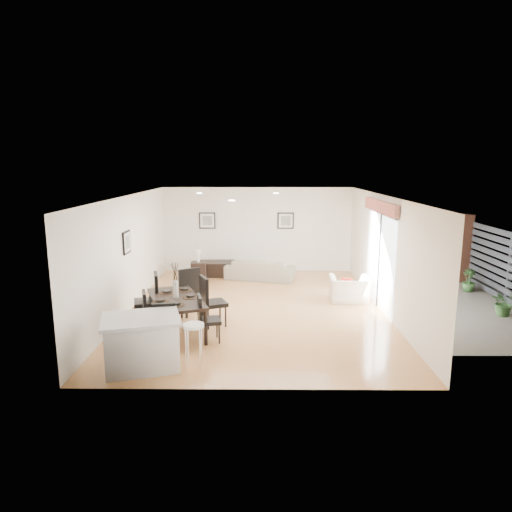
{
  "coord_description": "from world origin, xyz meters",
  "views": [
    {
      "loc": [
        0.1,
        -10.48,
        3.4
      ],
      "look_at": [
        -0.01,
        0.4,
        1.22
      ],
      "focal_mm": 32.0,
      "sensor_mm": 36.0,
      "label": 1
    }
  ],
  "objects_px": {
    "dining_chair_enear": "(205,316)",
    "bar_stool": "(194,330)",
    "dining_chair_efar": "(210,298)",
    "side_table": "(199,271)",
    "armchair": "(349,289)",
    "coffee_table": "(217,269)",
    "dining_chair_wfar": "(151,296)",
    "dining_table": "(176,301)",
    "dining_chair_head": "(164,327)",
    "dining_chair_wnear": "(139,314)",
    "kitchen_island": "(142,342)",
    "sofa": "(260,270)",
    "dining_chair_foot": "(187,289)"
  },
  "relations": [
    {
      "from": "dining_chair_wnear",
      "to": "dining_chair_wfar",
      "type": "distance_m",
      "value": 0.91
    },
    {
      "from": "dining_chair_wfar",
      "to": "dining_chair_foot",
      "type": "bearing_deg",
      "value": 118.46
    },
    {
      "from": "dining_chair_wfar",
      "to": "kitchen_island",
      "type": "bearing_deg",
      "value": -5.88
    },
    {
      "from": "side_table",
      "to": "kitchen_island",
      "type": "relative_size",
      "value": 0.38
    },
    {
      "from": "sofa",
      "to": "dining_chair_wfar",
      "type": "bearing_deg",
      "value": 74.21
    },
    {
      "from": "sofa",
      "to": "dining_chair_wfar",
      "type": "height_order",
      "value": "dining_chair_wfar"
    },
    {
      "from": "dining_table",
      "to": "dining_chair_head",
      "type": "xyz_separation_m",
      "value": [
        -0.01,
        -1.13,
        -0.15
      ]
    },
    {
      "from": "dining_chair_head",
      "to": "bar_stool",
      "type": "bearing_deg",
      "value": -50.01
    },
    {
      "from": "dining_chair_wfar",
      "to": "coffee_table",
      "type": "xyz_separation_m",
      "value": [
        1.0,
        4.47,
        -0.41
      ]
    },
    {
      "from": "dining_chair_foot",
      "to": "coffee_table",
      "type": "xyz_separation_m",
      "value": [
        0.32,
        3.82,
        -0.41
      ]
    },
    {
      "from": "armchair",
      "to": "dining_chair_wfar",
      "type": "height_order",
      "value": "dining_chair_wfar"
    },
    {
      "from": "kitchen_island",
      "to": "dining_chair_foot",
      "type": "bearing_deg",
      "value": 67.01
    },
    {
      "from": "dining_table",
      "to": "dining_chair_efar",
      "type": "distance_m",
      "value": 0.76
    },
    {
      "from": "armchair",
      "to": "coffee_table",
      "type": "distance_m",
      "value": 4.49
    },
    {
      "from": "armchair",
      "to": "kitchen_island",
      "type": "relative_size",
      "value": 0.65
    },
    {
      "from": "dining_chair_foot",
      "to": "coffee_table",
      "type": "relative_size",
      "value": 1.02
    },
    {
      "from": "dining_chair_head",
      "to": "dining_chair_wnear",
      "type": "bearing_deg",
      "value": 121.39
    },
    {
      "from": "dining_chair_enear",
      "to": "side_table",
      "type": "distance_m",
      "value": 4.83
    },
    {
      "from": "dining_chair_efar",
      "to": "kitchen_island",
      "type": "relative_size",
      "value": 0.73
    },
    {
      "from": "dining_chair_wnear",
      "to": "side_table",
      "type": "bearing_deg",
      "value": 156.63
    },
    {
      "from": "kitchen_island",
      "to": "bar_stool",
      "type": "relative_size",
      "value": 1.93
    },
    {
      "from": "dining_chair_enear",
      "to": "coffee_table",
      "type": "height_order",
      "value": "dining_chair_enear"
    },
    {
      "from": "armchair",
      "to": "dining_chair_wnear",
      "type": "bearing_deg",
      "value": 33.87
    },
    {
      "from": "dining_chair_wfar",
      "to": "bar_stool",
      "type": "distance_m",
      "value": 2.44
    },
    {
      "from": "side_table",
      "to": "armchair",
      "type": "bearing_deg",
      "value": -26.59
    },
    {
      "from": "armchair",
      "to": "coffee_table",
      "type": "height_order",
      "value": "armchair"
    },
    {
      "from": "armchair",
      "to": "dining_chair_efar",
      "type": "relative_size",
      "value": 0.89
    },
    {
      "from": "dining_table",
      "to": "bar_stool",
      "type": "bearing_deg",
      "value": -91.46
    },
    {
      "from": "dining_chair_foot",
      "to": "side_table",
      "type": "distance_m",
      "value": 3.18
    },
    {
      "from": "dining_chair_wnear",
      "to": "dining_chair_efar",
      "type": "distance_m",
      "value": 1.53
    },
    {
      "from": "dining_chair_head",
      "to": "bar_stool",
      "type": "relative_size",
      "value": 1.22
    },
    {
      "from": "dining_table",
      "to": "side_table",
      "type": "bearing_deg",
      "value": 70.17
    },
    {
      "from": "dining_chair_efar",
      "to": "dining_chair_head",
      "type": "distance_m",
      "value": 1.68
    },
    {
      "from": "armchair",
      "to": "dining_chair_head",
      "type": "distance_m",
      "value": 5.21
    },
    {
      "from": "armchair",
      "to": "dining_table",
      "type": "relative_size",
      "value": 0.48
    },
    {
      "from": "dining_chair_wnear",
      "to": "kitchen_island",
      "type": "xyz_separation_m",
      "value": [
        0.35,
        -1.2,
        -0.1
      ]
    },
    {
      "from": "dining_chair_efar",
      "to": "coffee_table",
      "type": "relative_size",
      "value": 0.99
    },
    {
      "from": "dining_table",
      "to": "dining_chair_enear",
      "type": "distance_m",
      "value": 0.81
    },
    {
      "from": "dining_chair_enear",
      "to": "kitchen_island",
      "type": "distance_m",
      "value": 1.49
    },
    {
      "from": "dining_chair_foot",
      "to": "dining_chair_efar",
      "type": "bearing_deg",
      "value": 96.79
    },
    {
      "from": "sofa",
      "to": "side_table",
      "type": "bearing_deg",
      "value": 20.55
    },
    {
      "from": "dining_chair_wfar",
      "to": "dining_table",
      "type": "bearing_deg",
      "value": 37.76
    },
    {
      "from": "dining_table",
      "to": "side_table",
      "type": "distance_m",
      "value": 4.31
    },
    {
      "from": "dining_chair_efar",
      "to": "bar_stool",
      "type": "distance_m",
      "value": 2.04
    },
    {
      "from": "armchair",
      "to": "dining_chair_wnear",
      "type": "relative_size",
      "value": 0.99
    },
    {
      "from": "armchair",
      "to": "sofa",
      "type": "bearing_deg",
      "value": -41.06
    },
    {
      "from": "dining_chair_wnear",
      "to": "dining_chair_efar",
      "type": "relative_size",
      "value": 0.9
    },
    {
      "from": "dining_chair_enear",
      "to": "bar_stool",
      "type": "bearing_deg",
      "value": 164.4
    },
    {
      "from": "coffee_table",
      "to": "bar_stool",
      "type": "relative_size",
      "value": 1.42
    },
    {
      "from": "dining_chair_enear",
      "to": "dining_chair_foot",
      "type": "height_order",
      "value": "dining_chair_foot"
    }
  ]
}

